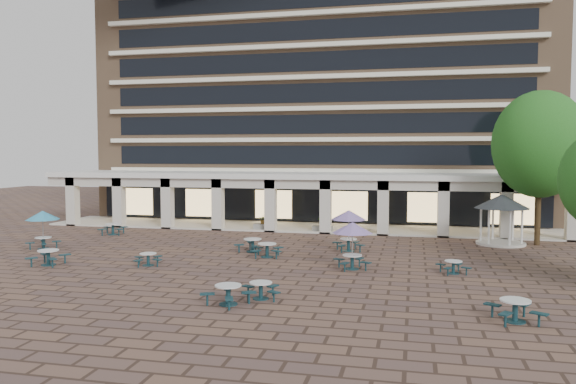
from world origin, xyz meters
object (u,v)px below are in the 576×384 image
gazebo (502,207)px  planter_right (323,225)px  picnic_table_0 (48,256)px  planter_left (263,224)px  picnic_table_2 (261,289)px  picnic_table_1 (228,293)px

gazebo → planter_right: (-12.28, 3.03, -1.92)m
gazebo → picnic_table_0: bearing=-153.0°
planter_left → picnic_table_0: bearing=-116.2°
picnic_table_2 → planter_left: (-5.28, 19.76, 0.05)m
picnic_table_1 → planter_right: bearing=112.8°
gazebo → planter_left: gazebo is taller
picnic_table_1 → planter_left: 21.29m
picnic_table_1 → gazebo: gazebo is taller
picnic_table_0 → picnic_table_1: bearing=-28.0°
picnic_table_1 → picnic_table_2: 1.51m
gazebo → picnic_table_2: bearing=-124.8°
gazebo → planter_right: size_ratio=2.33×
picnic_table_1 → planter_left: planter_left is taller
picnic_table_2 → gazebo: gazebo is taller
picnic_table_2 → planter_left: planter_left is taller
picnic_table_2 → planter_right: planter_right is taller
planter_left → planter_right: bearing=0.0°
picnic_table_1 → gazebo: size_ratio=0.62×
picnic_table_0 → planter_left: planter_left is taller
planter_right → picnic_table_1: bearing=-91.1°
gazebo → planter_left: bearing=169.8°
gazebo → planter_right: gazebo is taller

